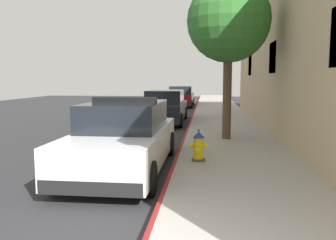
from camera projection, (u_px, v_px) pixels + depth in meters
ground_plane at (72, 136)px, 13.50m from camera, size 29.78×60.00×0.20m
sidewalk_pavement at (228, 134)px, 12.83m from camera, size 2.98×60.00×0.16m
curb_painted_edge at (187, 133)px, 12.99m from camera, size 0.08×60.00×0.16m
police_cruiser at (124, 138)px, 7.98m from camera, size 1.94×4.84×1.68m
parked_car_silver_ahead at (165, 107)px, 16.76m from camera, size 1.94×4.84×1.56m
parked_car_dark_far at (181, 97)px, 26.80m from camera, size 1.94×4.84×1.56m
fire_hydrant at (199, 146)px, 8.21m from camera, size 0.44×0.40×0.76m
street_tree at (229, 21)px, 10.92m from camera, size 2.64×2.64×5.09m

